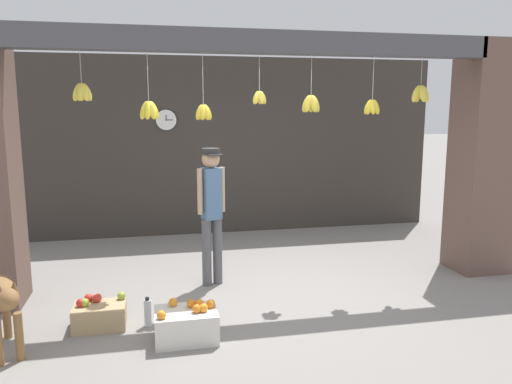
{
  "coord_description": "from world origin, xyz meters",
  "views": [
    {
      "loc": [
        -1.19,
        -5.23,
        2.09
      ],
      "look_at": [
        0.0,
        0.43,
        1.1
      ],
      "focal_mm": 35.0,
      "sensor_mm": 36.0,
      "label": 1
    }
  ],
  "objects_px": {
    "shopkeeper": "(211,206)",
    "fruit_crate_apples": "(99,315)",
    "dog": "(1,297)",
    "water_bottle": "(148,313)",
    "fruit_crate_oranges": "(186,324)",
    "wall_clock": "(166,120)"
  },
  "relations": [
    {
      "from": "dog",
      "to": "wall_clock",
      "type": "distance_m",
      "value": 4.27
    },
    {
      "from": "shopkeeper",
      "to": "fruit_crate_oranges",
      "type": "bearing_deg",
      "value": 55.9
    },
    {
      "from": "water_bottle",
      "to": "fruit_crate_apples",
      "type": "bearing_deg",
      "value": 169.53
    },
    {
      "from": "wall_clock",
      "to": "water_bottle",
      "type": "bearing_deg",
      "value": -95.55
    },
    {
      "from": "fruit_crate_oranges",
      "to": "fruit_crate_apples",
      "type": "bearing_deg",
      "value": 151.13
    },
    {
      "from": "water_bottle",
      "to": "shopkeeper",
      "type": "bearing_deg",
      "value": 53.8
    },
    {
      "from": "fruit_crate_apples",
      "to": "water_bottle",
      "type": "distance_m",
      "value": 0.46
    },
    {
      "from": "fruit_crate_oranges",
      "to": "fruit_crate_apples",
      "type": "relative_size",
      "value": 1.15
    },
    {
      "from": "fruit_crate_apples",
      "to": "water_bottle",
      "type": "xyz_separation_m",
      "value": [
        0.45,
        -0.08,
        0.01
      ]
    },
    {
      "from": "wall_clock",
      "to": "fruit_crate_apples",
      "type": "bearing_deg",
      "value": -103.19
    },
    {
      "from": "fruit_crate_apples",
      "to": "water_bottle",
      "type": "height_order",
      "value": "fruit_crate_apples"
    },
    {
      "from": "shopkeeper",
      "to": "fruit_crate_oranges",
      "type": "xyz_separation_m",
      "value": [
        -0.41,
        -1.38,
        -0.8
      ]
    },
    {
      "from": "fruit_crate_apples",
      "to": "fruit_crate_oranges",
      "type": "bearing_deg",
      "value": -28.87
    },
    {
      "from": "fruit_crate_oranges",
      "to": "wall_clock",
      "type": "height_order",
      "value": "wall_clock"
    },
    {
      "from": "wall_clock",
      "to": "shopkeeper",
      "type": "bearing_deg",
      "value": -80.32
    },
    {
      "from": "water_bottle",
      "to": "wall_clock",
      "type": "bearing_deg",
      "value": 84.45
    },
    {
      "from": "fruit_crate_apples",
      "to": "dog",
      "type": "bearing_deg",
      "value": -153.8
    },
    {
      "from": "shopkeeper",
      "to": "fruit_crate_apples",
      "type": "xyz_separation_m",
      "value": [
        -1.2,
        -0.94,
        -0.83
      ]
    },
    {
      "from": "dog",
      "to": "fruit_crate_oranges",
      "type": "distance_m",
      "value": 1.59
    },
    {
      "from": "dog",
      "to": "water_bottle",
      "type": "xyz_separation_m",
      "value": [
        1.2,
        0.28,
        -0.36
      ]
    },
    {
      "from": "water_bottle",
      "to": "wall_clock",
      "type": "xyz_separation_m",
      "value": [
        0.34,
        3.45,
        1.75
      ]
    },
    {
      "from": "fruit_crate_apples",
      "to": "shopkeeper",
      "type": "bearing_deg",
      "value": 38.01
    }
  ]
}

